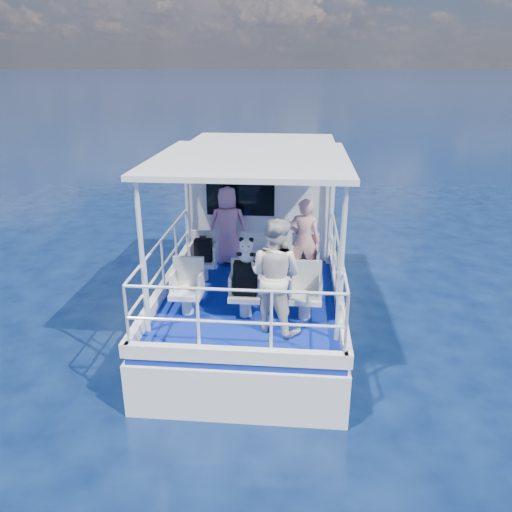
{
  "coord_description": "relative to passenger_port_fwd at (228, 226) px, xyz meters",
  "views": [
    {
      "loc": [
        0.77,
        -7.9,
        4.48
      ],
      "look_at": [
        0.1,
        -0.4,
        1.61
      ],
      "focal_mm": 35.0,
      "sensor_mm": 36.0,
      "label": 1
    }
  ],
  "objects": [
    {
      "name": "hull",
      "position": [
        0.57,
        -0.07,
        -1.65
      ],
      "size": [
        3.0,
        7.0,
        1.6
      ],
      "primitive_type": "cube",
      "color": "white",
      "rests_on": "ground"
    },
    {
      "name": "seat_port_aft",
      "position": [
        -0.33,
        -2.17,
        -0.56
      ],
      "size": [
        0.48,
        0.46,
        0.38
      ],
      "primitive_type": "cube",
      "color": "silver",
      "rests_on": "deck"
    },
    {
      "name": "ground",
      "position": [
        0.57,
        -1.07,
        -1.65
      ],
      "size": [
        2000.0,
        2000.0,
        0.0
      ],
      "primitive_type": "plane",
      "color": "#071233",
      "rests_on": "ground"
    },
    {
      "name": "cabin",
      "position": [
        0.57,
        1.23,
        0.35
      ],
      "size": [
        2.85,
        2.0,
        2.2
      ],
      "primitive_type": "cube",
      "color": "white",
      "rests_on": "deck"
    },
    {
      "name": "canopy_posts",
      "position": [
        0.57,
        -1.32,
        0.35
      ],
      "size": [
        2.77,
        2.97,
        2.2
      ],
      "color": "white",
      "rests_on": "deck"
    },
    {
      "name": "passenger_stbd_aft",
      "position": [
        1.03,
        -2.54,
        0.1
      ],
      "size": [
        1.02,
        0.94,
        1.69
      ],
      "primitive_type": "imported",
      "rotation": [
        0.0,
        0.0,
        2.67
      ],
      "color": "silver",
      "rests_on": "deck"
    },
    {
      "name": "seat_center_aft",
      "position": [
        0.57,
        -2.17,
        -0.56
      ],
      "size": [
        0.48,
        0.46,
        0.38
      ],
      "primitive_type": "cube",
      "color": "silver",
      "rests_on": "deck"
    },
    {
      "name": "seat_stbd_aft",
      "position": [
        1.47,
        -2.17,
        -0.56
      ],
      "size": [
        0.48,
        0.46,
        0.38
      ],
      "primitive_type": "cube",
      "color": "silver",
      "rests_on": "deck"
    },
    {
      "name": "deck",
      "position": [
        0.57,
        -0.07,
        -0.8
      ],
      "size": [
        2.9,
        6.9,
        0.1
      ],
      "primitive_type": "cube",
      "color": "navy",
      "rests_on": "hull"
    },
    {
      "name": "compact_camera",
      "position": [
        -0.3,
        -0.92,
        0.06
      ],
      "size": [
        0.11,
        0.06,
        0.06
      ],
      "primitive_type": "cube",
      "color": "black",
      "rests_on": "backpack_port"
    },
    {
      "name": "passenger_port_fwd",
      "position": [
        0.0,
        0.0,
        0.0
      ],
      "size": [
        0.59,
        0.45,
        1.5
      ],
      "primitive_type": "imported",
      "rotation": [
        0.0,
        0.0,
        3.23
      ],
      "color": "pink",
      "rests_on": "deck"
    },
    {
      "name": "seat_port_fwd",
      "position": [
        -0.33,
        -0.87,
        -0.56
      ],
      "size": [
        0.48,
        0.46,
        0.38
      ],
      "primitive_type": "cube",
      "color": "silver",
      "rests_on": "deck"
    },
    {
      "name": "backpack_center",
      "position": [
        0.58,
        -2.21,
        -0.12
      ],
      "size": [
        0.34,
        0.19,
        0.51
      ],
      "primitive_type": "cube",
      "color": "black",
      "rests_on": "seat_center_aft"
    },
    {
      "name": "canopy",
      "position": [
        0.57,
        -1.27,
        1.49
      ],
      "size": [
        3.0,
        3.2,
        0.08
      ],
      "primitive_type": "cube",
      "color": "white",
      "rests_on": "cabin"
    },
    {
      "name": "seat_stbd_fwd",
      "position": [
        1.47,
        -0.87,
        -0.56
      ],
      "size": [
        0.48,
        0.46,
        0.38
      ],
      "primitive_type": "cube",
      "color": "silver",
      "rests_on": "deck"
    },
    {
      "name": "backpack_port",
      "position": [
        -0.31,
        -0.91,
        -0.17
      ],
      "size": [
        0.3,
        0.17,
        0.4
      ],
      "primitive_type": "cube",
      "color": "black",
      "rests_on": "seat_port_fwd"
    },
    {
      "name": "passenger_stbd_fwd",
      "position": [
        1.44,
        -0.74,
        0.0
      ],
      "size": [
        0.58,
        0.41,
        1.5
      ],
      "primitive_type": "imported",
      "rotation": [
        0.0,
        0.0,
        3.05
      ],
      "color": "#E8A296",
      "rests_on": "deck"
    },
    {
      "name": "railings",
      "position": [
        0.57,
        -1.65,
        -0.25
      ],
      "size": [
        2.84,
        3.59,
        1.0
      ],
      "primitive_type": null,
      "color": "white",
      "rests_on": "deck"
    },
    {
      "name": "seat_center_fwd",
      "position": [
        0.57,
        -0.87,
        -0.56
      ],
      "size": [
        0.48,
        0.46,
        0.38
      ],
      "primitive_type": "cube",
      "color": "silver",
      "rests_on": "deck"
    },
    {
      "name": "panda",
      "position": [
        0.59,
        -2.19,
        0.33
      ],
      "size": [
        0.25,
        0.21,
        0.38
      ],
      "primitive_type": null,
      "color": "silver",
      "rests_on": "backpack_center"
    }
  ]
}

